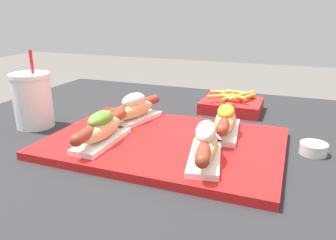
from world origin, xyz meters
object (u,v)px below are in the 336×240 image
object	(u,v)px
drink_cup	(33,100)
sauce_bowl	(314,149)
hot_dog_3	(226,120)
serving_tray	(165,143)
fries_basket	(232,105)
hot_dog_1	(205,143)
hot_dog_2	(134,109)
hot_dog_0	(101,129)

from	to	relation	value
drink_cup	sauce_bowl	bearing A→B (deg)	5.98
hot_dog_3	drink_cup	bearing A→B (deg)	-170.61
serving_tray	sauce_bowl	size ratio (longest dim) A/B	9.08
drink_cup	fries_basket	size ratio (longest dim) A/B	1.14
drink_cup	fries_basket	xyz separation A→B (m)	(0.47, 0.33, -0.05)
hot_dog_1	serving_tray	bearing A→B (deg)	146.98
fries_basket	drink_cup	bearing A→B (deg)	-144.45
serving_tray	hot_dog_2	bearing A→B (deg)	144.32
hot_dog_3	sauce_bowl	world-z (taller)	hot_dog_3
serving_tray	hot_dog_2	size ratio (longest dim) A/B	2.57
hot_dog_1	sauce_bowl	xyz separation A→B (m)	(0.20, 0.15, -0.04)
hot_dog_0	fries_basket	distance (m)	0.46
hot_dog_1	hot_dog_3	size ratio (longest dim) A/B	0.99
hot_dog_1	hot_dog_3	world-z (taller)	hot_dog_1
hot_dog_2	sauce_bowl	distance (m)	0.44
hot_dog_2	drink_cup	xyz separation A→B (m)	(-0.26, -0.09, 0.02)
hot_dog_2	drink_cup	world-z (taller)	drink_cup
serving_tray	hot_dog_0	distance (m)	0.15
drink_cup	hot_dog_0	bearing A→B (deg)	-16.29
hot_dog_1	hot_dog_2	world-z (taller)	hot_dog_1
drink_cup	fries_basket	distance (m)	0.58
drink_cup	serving_tray	bearing A→B (deg)	-0.30
hot_dog_1	sauce_bowl	distance (m)	0.26
hot_dog_3	drink_cup	size ratio (longest dim) A/B	1.01
hot_dog_0	hot_dog_3	bearing A→B (deg)	32.97
sauce_bowl	fries_basket	xyz separation A→B (m)	(-0.23, 0.26, 0.01)
hot_dog_2	hot_dog_3	world-z (taller)	hot_dog_2
hot_dog_1	hot_dog_2	bearing A→B (deg)	145.59
serving_tray	drink_cup	distance (m)	0.38
sauce_bowl	fries_basket	world-z (taller)	fries_basket
hot_dog_3	sauce_bowl	bearing A→B (deg)	-2.79
hot_dog_0	drink_cup	world-z (taller)	drink_cup
hot_dog_3	sauce_bowl	distance (m)	0.20
serving_tray	hot_dog_1	distance (m)	0.14
fries_basket	hot_dog_0	bearing A→B (deg)	-117.31
serving_tray	drink_cup	bearing A→B (deg)	179.70
hot_dog_0	sauce_bowl	distance (m)	0.47
hot_dog_1	fries_basket	bearing A→B (deg)	93.52
hot_dog_2	fries_basket	size ratio (longest dim) A/B	1.14
fries_basket	hot_dog_2	bearing A→B (deg)	-130.56
sauce_bowl	hot_dog_0	bearing A→B (deg)	-161.42
hot_dog_0	serving_tray	bearing A→B (deg)	31.00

